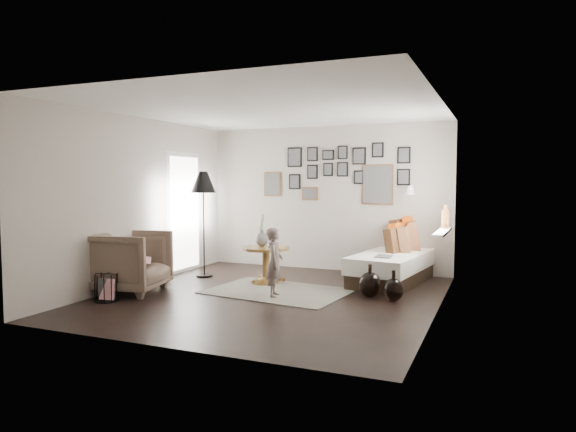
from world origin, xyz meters
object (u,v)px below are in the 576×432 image
at_px(demijohn_small, 393,290).
at_px(daybed, 395,260).
at_px(armchair, 129,262).
at_px(vase, 262,237).
at_px(magazine_basket, 106,288).
at_px(demijohn_large, 370,284).
at_px(pedestal_table, 266,266).
at_px(child, 275,262).
at_px(floor_lamp, 203,186).

bearing_deg(demijohn_small, daybed, 99.82).
height_order(armchair, demijohn_small, armchair).
bearing_deg(armchair, vase, -58.16).
xyz_separation_m(magazine_basket, demijohn_large, (3.22, 1.59, -0.00)).
bearing_deg(demijohn_large, magazine_basket, -153.66).
relative_size(pedestal_table, demijohn_small, 1.74).
distance_m(pedestal_table, child, 0.99).
bearing_deg(pedestal_table, daybed, 28.54).
bearing_deg(magazine_basket, demijohn_small, 22.43).
height_order(armchair, floor_lamp, floor_lamp).
bearing_deg(pedestal_table, child, -57.79).
relative_size(vase, demijohn_small, 1.24).
height_order(pedestal_table, magazine_basket, pedestal_table).
relative_size(daybed, child, 2.28).
height_order(daybed, magazine_basket, daybed).
xyz_separation_m(armchair, magazine_basket, (0.07, -0.56, -0.27)).
distance_m(magazine_basket, demijohn_small, 3.86).
relative_size(pedestal_table, magazine_basket, 1.97).
distance_m(armchair, child, 2.13).
height_order(floor_lamp, magazine_basket, floor_lamp).
xyz_separation_m(vase, demijohn_small, (2.18, -0.47, -0.58)).
height_order(demijohn_large, demijohn_small, demijohn_large).
xyz_separation_m(demijohn_large, child, (-1.24, -0.48, 0.30)).
height_order(magazine_basket, child, child).
distance_m(vase, floor_lamp, 1.38).
xyz_separation_m(vase, child, (0.59, -0.84, -0.25)).
distance_m(pedestal_table, magazine_basket, 2.42).
distance_m(magazine_basket, child, 2.29).
bearing_deg(magazine_basket, demijohn_large, 26.34).
height_order(daybed, child, daybed).
distance_m(vase, demijohn_large, 1.95).
bearing_deg(daybed, pedestal_table, -143.14).
height_order(demijohn_small, child, child).
height_order(daybed, demijohn_large, daybed).
distance_m(magazine_basket, demijohn_large, 3.59).
bearing_deg(demijohn_large, floor_lamp, 171.55).
bearing_deg(child, magazine_basket, 102.66).
relative_size(magazine_basket, child, 0.39).
xyz_separation_m(daybed, floor_lamp, (-3.05, -0.90, 1.20)).
relative_size(magazine_basket, demijohn_large, 0.80).
distance_m(vase, child, 1.06).
xyz_separation_m(armchair, floor_lamp, (0.34, 1.48, 1.08)).
xyz_separation_m(pedestal_table, armchair, (-1.54, -1.37, 0.18)).
bearing_deg(pedestal_table, vase, 165.96).
distance_m(floor_lamp, demijohn_large, 3.28).
height_order(vase, demijohn_large, vase).
height_order(daybed, armchair, daybed).
bearing_deg(floor_lamp, pedestal_table, -5.00).
relative_size(vase, floor_lamp, 0.30).
height_order(pedestal_table, floor_lamp, floor_lamp).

